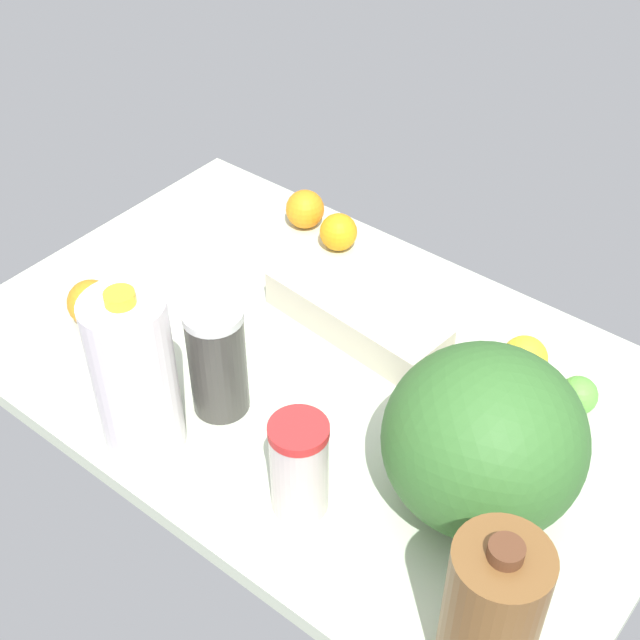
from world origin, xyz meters
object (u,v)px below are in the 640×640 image
Objects in this scene: tumbler_cup at (299,467)px; egg_carton at (357,316)px; lime_far_back at (578,395)px; milk_jug at (135,376)px; orange_beside_bowl at (91,303)px; lemon_by_jug at (524,358)px; watermelon at (484,440)px; chocolate_milk_jug at (491,615)px; orange_near_front at (305,209)px; shaker_bottle at (217,360)px; orange_loose at (338,232)px.

egg_carton is at bearing -65.12° from tumbler_cup.
milk_jug is at bearing 44.26° from lime_far_back.
milk_jug is 4.72× the size of lime_far_back.
orange_beside_bowl is 1.09× the size of lemon_by_jug.
tumbler_cup is (19.09, 16.04, -4.78)cm from watermelon.
chocolate_milk_jug is 88.18cm from orange_beside_bowl.
orange_near_front reaches higher than egg_carton.
tumbler_cup is 23.47cm from shaker_bottle.
lime_far_back is at bearing -142.33° from shaker_bottle.
watermelon is (13.76, -21.27, 1.27)cm from chocolate_milk_jug.
chocolate_milk_jug is 25.37cm from watermelon.
orange_loose reaches higher than lime_far_back.
orange_near_front is (62.65, -38.21, -9.09)cm from watermelon.
orange_near_front is 10.03cm from orange_loose.
orange_near_front is (76.40, -59.49, -7.82)cm from chocolate_milk_jug.
shaker_bottle is at bearing -106.64° from milk_jug.
egg_carton is at bearing -144.53° from orange_beside_bowl.
lemon_by_jug reaches higher than lime_far_back.
tumbler_cup is at bearing 161.94° from shaker_bottle.
egg_carton is 24.71cm from orange_loose.
milk_jug reaches higher than orange_loose.
chocolate_milk_jug is 3.01× the size of orange_beside_bowl.
chocolate_milk_jug reaches higher than orange_loose.
shaker_bottle is 49.89cm from lemon_by_jug.
tumbler_cup reaches higher than lemon_by_jug.
lime_far_back is (-3.21, -25.61, -9.88)cm from watermelon.
orange_near_front is at bearing -51.24° from tumbler_cup.
lime_far_back is 10.55cm from lemon_by_jug.
egg_carton is 63.99cm from chocolate_milk_jug.
orange_near_front is 56.53cm from lemon_by_jug.
lime_far_back is (-44.55, -34.39, -6.76)cm from shaker_bottle.
milk_jug is (26.07, 5.47, 5.66)cm from tumbler_cup.
orange_beside_bowl is at bearing 6.23° from watermelon.
orange_near_front is at bearing -11.34° from lemon_by_jug.
lemon_by_jug is (-28.09, -8.16, 0.47)cm from egg_carton.
shaker_bottle is 3.17× the size of lime_far_back.
tumbler_cup is at bearing 61.84° from lime_far_back.
egg_carton is 4.46× the size of lemon_by_jug.
lemon_by_jug is at bearing -158.48° from egg_carton.
milk_jug is (58.91, 0.24, 2.15)cm from chocolate_milk_jug.
chocolate_milk_jug is at bearing 139.08° from orange_loose.
lemon_by_jug is (20.98, -48.37, -7.91)cm from chocolate_milk_jug.
watermelon is 3.79× the size of orange_loose.
orange_beside_bowl is (54.00, -8.07, -4.05)cm from tumbler_cup.
egg_carton is 39.09cm from lime_far_back.
milk_jug reaches higher than orange_beside_bowl.
tumbler_cup reaches higher than lime_far_back.
orange_beside_bowl is at bearing -8.50° from tumbler_cup.
orange_near_front is (65.85, -12.61, 0.78)cm from lime_far_back.
shaker_bottle is 2.53× the size of orange_near_front.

